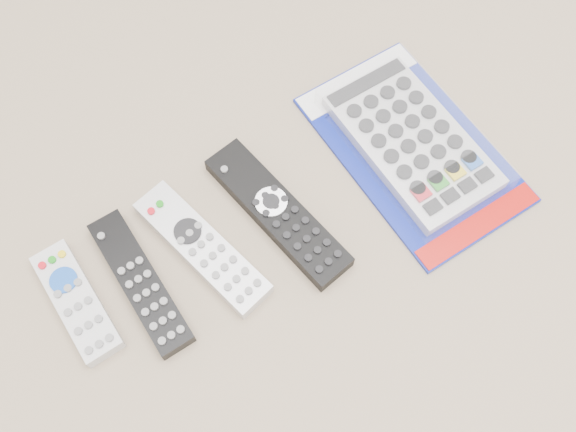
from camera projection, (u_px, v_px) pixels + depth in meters
remote_small_grey at (77, 302)px, 0.72m from camera, size 0.04×0.15×0.02m
remote_slim_black at (141, 283)px, 0.73m from camera, size 0.04×0.18×0.02m
remote_silver_dvd at (203, 248)px, 0.74m from camera, size 0.08×0.20×0.02m
remote_large_black at (278, 213)px, 0.76m from camera, size 0.08×0.22×0.02m
jumbo_remote_packaged at (412, 140)px, 0.80m from camera, size 0.18×0.29×0.04m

